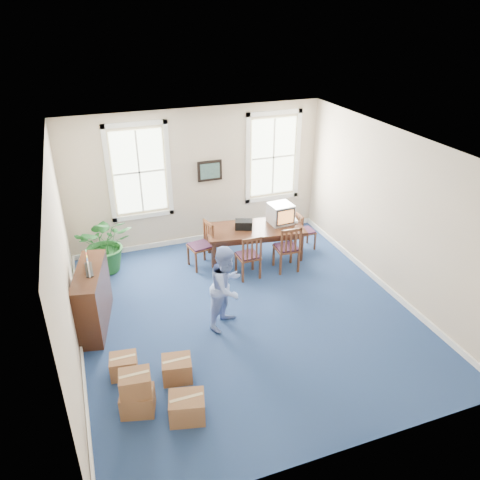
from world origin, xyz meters
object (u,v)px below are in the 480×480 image
object	(u,v)px
man	(227,287)
credenza	(92,297)
chair_near_left	(248,255)
crt_tv	(280,213)
potted_plant	(106,243)
conference_table	(255,242)
cardboard_boxes	(148,384)

from	to	relation	value
man	credenza	world-z (taller)	man
chair_near_left	credenza	world-z (taller)	credenza
man	crt_tv	bearing A→B (deg)	7.28
potted_plant	man	bearing A→B (deg)	-55.94
conference_table	man	world-z (taller)	man
conference_table	man	xyz separation A→B (m)	(-1.38, -2.15, 0.42)
conference_table	chair_near_left	world-z (taller)	chair_near_left
man	cardboard_boxes	xyz separation A→B (m)	(-1.67, -1.41, -0.42)
man	potted_plant	bearing A→B (deg)	83.90
cardboard_boxes	man	bearing A→B (deg)	40.23
credenza	cardboard_boxes	xyz separation A→B (m)	(0.58, -2.20, -0.23)
potted_plant	cardboard_boxes	distance (m)	4.10
potted_plant	cardboard_boxes	bearing A→B (deg)	-87.99
crt_tv	credenza	world-z (taller)	crt_tv
crt_tv	chair_near_left	xyz separation A→B (m)	(-1.08, -0.79, -0.46)
credenza	potted_plant	size ratio (longest dim) A/B	1.15
potted_plant	chair_near_left	bearing A→B (deg)	-24.85
potted_plant	cardboard_boxes	world-z (taller)	potted_plant
conference_table	potted_plant	world-z (taller)	potted_plant
chair_near_left	man	distance (m)	1.71
chair_near_left	cardboard_boxes	size ratio (longest dim) A/B	0.80
chair_near_left	man	world-z (taller)	man
crt_tv	man	world-z (taller)	man
man	potted_plant	world-z (taller)	man
chair_near_left	credenza	xyz separation A→B (m)	(-3.18, -0.62, 0.09)
conference_table	man	size ratio (longest dim) A/B	1.38
chair_near_left	potted_plant	xyz separation A→B (m)	(-2.75, 1.27, 0.15)
crt_tv	credenza	bearing A→B (deg)	-165.55
crt_tv	cardboard_boxes	distance (m)	5.19
crt_tv	chair_near_left	world-z (taller)	crt_tv
chair_near_left	crt_tv	bearing A→B (deg)	-145.89
cardboard_boxes	crt_tv	bearing A→B (deg)	44.40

